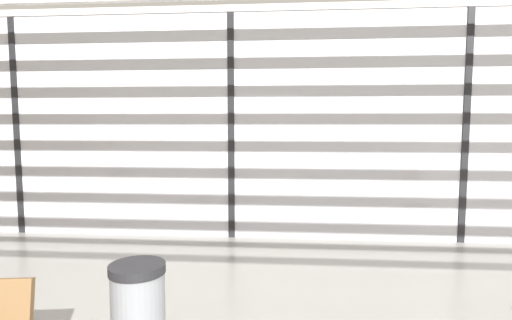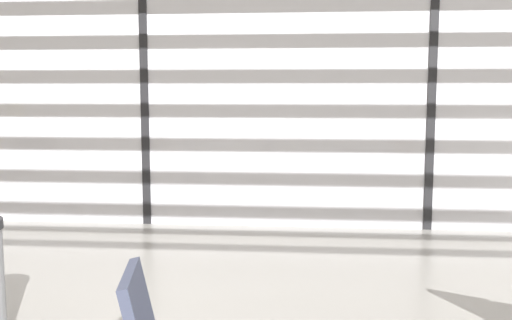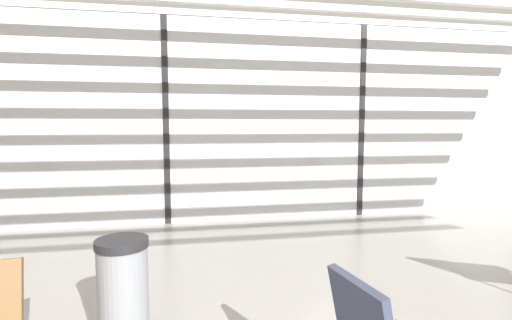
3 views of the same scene
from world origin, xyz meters
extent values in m
cube|color=silver|center=(0.00, 5.20, 1.74)|extent=(14.00, 0.08, 3.47)
cube|color=black|center=(0.00, 5.20, 1.74)|extent=(0.10, 0.12, 3.47)
cube|color=black|center=(3.50, 5.20, 1.74)|extent=(0.10, 0.12, 3.47)
cube|color=beige|center=(0.00, 5.20, 3.52)|extent=(13.72, 0.12, 0.10)
ellipsoid|color=silver|center=(1.83, 10.31, 2.24)|extent=(12.86, 4.48, 4.48)
sphere|color=gray|center=(-4.09, 10.31, 2.24)|extent=(2.46, 2.46, 2.46)
sphere|color=black|center=(-1.71, 8.25, 2.57)|extent=(0.28, 0.28, 0.28)
sphere|color=black|center=(-0.81, 8.25, 2.57)|extent=(0.28, 0.28, 0.28)
sphere|color=black|center=(0.09, 8.25, 2.57)|extent=(0.28, 0.28, 0.28)
sphere|color=black|center=(0.99, 8.25, 2.57)|extent=(0.28, 0.28, 0.28)
sphere|color=black|center=(1.89, 8.25, 2.57)|extent=(0.28, 0.28, 0.28)
sphere|color=black|center=(2.79, 8.25, 2.57)|extent=(0.28, 0.28, 0.28)
sphere|color=black|center=(3.69, 8.25, 2.57)|extent=(0.28, 0.28, 0.28)
cube|color=#33384C|center=(1.26, 0.53, 0.65)|extent=(0.22, 0.50, 0.44)
cylinder|color=slate|center=(-0.12, 1.51, 0.40)|extent=(0.36, 0.36, 0.80)
cylinder|color=black|center=(-0.12, 1.51, 0.83)|extent=(0.38, 0.38, 0.06)
camera|label=1|loc=(0.88, -1.06, 1.81)|focal=28.37mm
camera|label=2|loc=(2.03, -2.00, 1.69)|focal=41.00mm
camera|label=3|loc=(0.37, -1.24, 1.68)|focal=26.12mm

